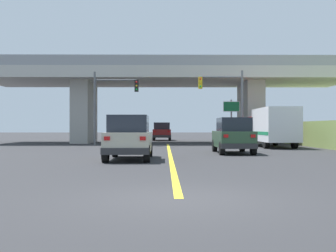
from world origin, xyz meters
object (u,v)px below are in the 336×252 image
(traffic_signal_farside, at_px, (109,98))
(highway_sign, at_px, (231,112))
(traffic_signal_nearside, at_px, (228,97))
(box_truck, at_px, (272,126))
(sedan_oncoming, at_px, (162,131))
(suv_lead, at_px, (129,137))
(suv_crossing, at_px, (233,136))

(traffic_signal_farside, relative_size, highway_sign, 1.50)
(traffic_signal_farside, bearing_deg, traffic_signal_nearside, -2.15)
(box_truck, bearing_deg, sedan_oncoming, 117.37)
(sedan_oncoming, height_order, traffic_signal_nearside, traffic_signal_nearside)
(sedan_oncoming, distance_m, traffic_signal_nearside, 14.95)
(traffic_signal_nearside, height_order, highway_sign, traffic_signal_nearside)
(traffic_signal_nearside, xyz_separation_m, traffic_signal_farside, (-9.63, 0.36, -0.10))
(traffic_signal_farside, height_order, highway_sign, traffic_signal_farside)
(suv_lead, xyz_separation_m, suv_crossing, (5.51, 4.53, -0.00))
(suv_lead, xyz_separation_m, traffic_signal_farside, (-2.90, 14.81, 2.85))
(suv_crossing, bearing_deg, suv_lead, -140.45)
(suv_crossing, xyz_separation_m, traffic_signal_nearside, (1.22, 9.92, 2.95))
(suv_crossing, relative_size, highway_sign, 1.09)
(traffic_signal_farside, distance_m, highway_sign, 11.45)
(suv_lead, relative_size, highway_sign, 1.13)
(sedan_oncoming, height_order, highway_sign, highway_sign)
(suv_lead, distance_m, suv_crossing, 7.13)
(traffic_signal_nearside, bearing_deg, highway_sign, 77.12)
(box_truck, xyz_separation_m, sedan_oncoming, (-8.38, 16.18, -0.53))
(suv_crossing, xyz_separation_m, highway_sign, (2.24, 14.39, 1.91))
(traffic_signal_farside, bearing_deg, suv_lead, -78.93)
(suv_crossing, relative_size, box_truck, 0.60)
(box_truck, height_order, traffic_signal_nearside, traffic_signal_nearside)
(suv_crossing, height_order, traffic_signal_farside, traffic_signal_farside)
(suv_crossing, bearing_deg, sedan_oncoming, 100.27)
(suv_lead, bearing_deg, box_truck, 50.82)
(suv_crossing, xyz_separation_m, box_truck, (4.18, 7.37, 0.53))
(highway_sign, bearing_deg, sedan_oncoming, 125.09)
(suv_crossing, xyz_separation_m, sedan_oncoming, (-4.20, 23.55, 0.00))
(suv_crossing, relative_size, sedan_oncoming, 0.95)
(box_truck, relative_size, traffic_signal_farside, 1.22)
(suv_crossing, bearing_deg, traffic_signal_nearside, 83.15)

